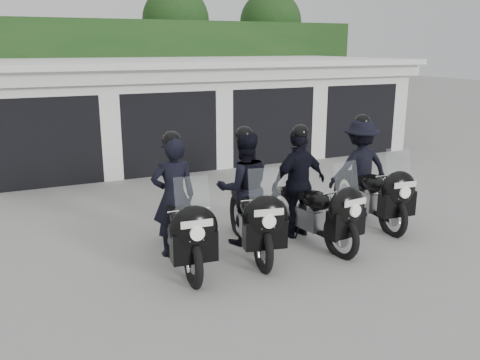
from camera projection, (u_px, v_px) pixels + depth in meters
name	position (u px, v px, depth m)	size (l,w,h in m)	color
ground	(264.00, 243.00, 8.94)	(80.00, 80.00, 0.00)	gray
garage_block	(145.00, 111.00, 15.66)	(16.40, 6.80, 2.96)	white
background_vegetation	(121.00, 62.00, 19.73)	(20.00, 3.90, 5.80)	#183D16
police_bike_a	(179.00, 212.00, 7.95)	(0.85, 2.45, 2.14)	black
police_bike_b	(247.00, 197.00, 8.56)	(1.15, 2.43, 2.13)	black
police_bike_c	(306.00, 191.00, 8.93)	(1.22, 2.42, 2.11)	black
police_bike_d	(365.00, 174.00, 10.00)	(1.33, 2.46, 2.14)	black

